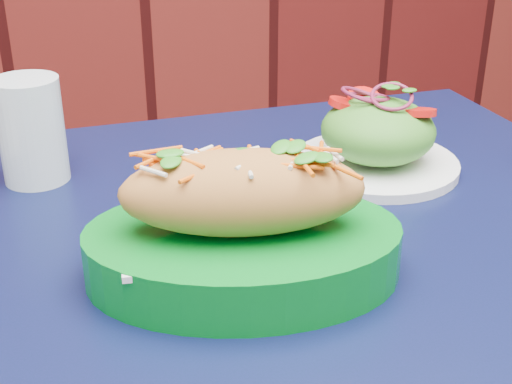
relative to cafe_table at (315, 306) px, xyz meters
name	(u,v)px	position (x,y,z in m)	size (l,w,h in m)	color
cafe_table	(315,306)	(0.00, 0.00, 0.00)	(0.82, 0.82, 0.75)	black
banh_mi_basket	(243,229)	(-0.10, -0.05, 0.14)	(0.33, 0.26, 0.13)	#02731C
salad_plate	(377,138)	(0.14, 0.13, 0.13)	(0.21, 0.21, 0.10)	white
water_glass	(31,130)	(-0.26, 0.24, 0.15)	(0.08, 0.08, 0.13)	silver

